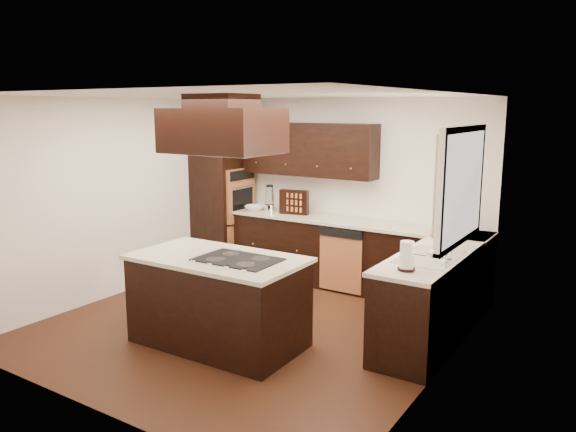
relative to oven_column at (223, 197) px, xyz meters
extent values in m
cube|color=#502A17|center=(1.78, -1.71, -1.07)|extent=(4.20, 4.20, 0.02)
cube|color=silver|center=(1.78, -1.71, 1.45)|extent=(4.20, 4.20, 0.02)
cube|color=white|center=(1.78, 0.40, 0.19)|extent=(4.20, 0.02, 2.50)
cube|color=white|center=(1.78, -3.81, 0.19)|extent=(4.20, 0.02, 2.50)
cube|color=white|center=(-0.33, -1.71, 0.19)|extent=(0.02, 4.20, 2.50)
cube|color=white|center=(3.88, -1.71, 0.19)|extent=(0.02, 4.20, 2.50)
cube|color=black|center=(0.00, 0.00, 0.00)|extent=(0.65, 0.75, 2.12)
cube|color=#BE6B40|center=(0.35, 0.00, 0.06)|extent=(0.05, 0.62, 0.78)
cube|color=black|center=(1.81, 0.09, -0.62)|extent=(2.93, 0.60, 0.88)
cube|color=black|center=(3.58, -0.80, -0.62)|extent=(0.60, 2.40, 0.88)
cube|color=beige|center=(1.81, 0.08, -0.16)|extent=(2.93, 0.63, 0.04)
cube|color=beige|center=(3.56, -0.80, -0.16)|extent=(0.63, 2.40, 0.04)
cube|color=black|center=(1.34, 0.23, 0.75)|extent=(2.00, 0.34, 0.72)
cube|color=#BE6B40|center=(2.10, -0.20, -0.66)|extent=(0.60, 0.05, 0.72)
cube|color=white|center=(3.85, -1.16, 0.59)|extent=(0.06, 1.32, 1.12)
cube|color=white|center=(3.87, -1.16, 0.59)|extent=(0.00, 1.20, 1.00)
cube|color=beige|center=(3.79, -1.57, 0.64)|extent=(0.02, 0.34, 0.90)
cube|color=beige|center=(3.79, -0.74, 0.64)|extent=(0.02, 0.34, 0.90)
cube|color=silver|center=(3.58, -1.16, -0.14)|extent=(0.52, 0.84, 0.01)
cube|color=black|center=(1.79, -2.27, -0.62)|extent=(1.69, 0.94, 0.88)
cube|color=beige|center=(1.79, -2.27, -0.16)|extent=(1.75, 1.00, 0.04)
cube|color=black|center=(2.04, -2.27, -0.13)|extent=(0.80, 0.54, 0.01)
cube|color=black|center=(1.88, -2.25, 1.10)|extent=(1.05, 0.72, 0.42)
cube|color=black|center=(1.88, -2.25, 1.38)|extent=(0.55, 0.50, 0.13)
cylinder|color=silver|center=(0.83, 0.04, -0.09)|extent=(0.15, 0.15, 0.10)
cone|color=silver|center=(0.83, 0.04, 0.09)|extent=(0.13, 0.13, 0.26)
cube|color=black|center=(1.22, 0.06, 0.03)|extent=(0.42, 0.18, 0.34)
imported|color=white|center=(0.59, 0.01, -0.11)|extent=(0.37, 0.37, 0.07)
imported|color=white|center=(3.57, -0.63, -0.03)|extent=(0.12, 0.12, 0.22)
cylinder|color=white|center=(3.55, -1.72, 0.00)|extent=(0.14, 0.14, 0.27)
camera|label=1|loc=(5.30, -6.43, 1.31)|focal=35.00mm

